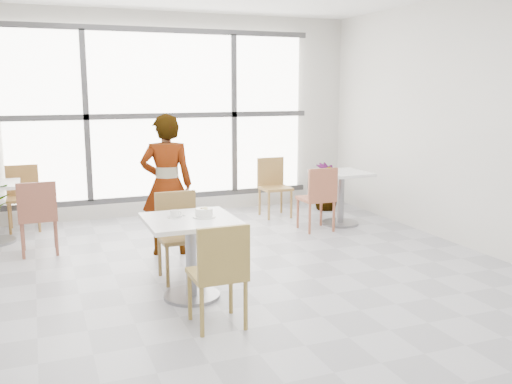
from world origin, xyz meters
name	(u,v)px	position (x,y,z in m)	size (l,w,h in m)	color
floor	(245,288)	(0.00, 0.00, 0.00)	(7.00, 7.00, 0.00)	#9E9EA5
wall_back	(162,115)	(0.00, 3.50, 1.50)	(6.00, 6.00, 0.00)	silver
wall_right	(497,125)	(3.00, 0.00, 1.50)	(7.00, 7.00, 0.00)	silver
window	(163,116)	(0.00, 3.44, 1.50)	(4.60, 0.07, 2.52)	white
main_table	(191,243)	(-0.53, -0.03, 0.52)	(0.80, 0.80, 0.75)	white
chair_near	(220,269)	(-0.50, -0.78, 0.50)	(0.42, 0.42, 0.87)	olive
chair_far	(178,229)	(-0.50, 0.57, 0.50)	(0.42, 0.42, 0.87)	olive
oatmeal_bowl	(204,213)	(-0.41, -0.04, 0.79)	(0.21, 0.21, 0.10)	white
coffee_cup	(175,214)	(-0.66, 0.04, 0.78)	(0.16, 0.13, 0.07)	white
person	(167,185)	(-0.42, 1.42, 0.81)	(0.59, 0.39, 1.62)	black
bg_table_right	(341,190)	(2.16, 1.93, 0.49)	(0.70, 0.70, 0.75)	silver
bg_chair_left_near	(38,213)	(-1.82, 1.89, 0.50)	(0.42, 0.42, 0.87)	brown
bg_chair_left_far	(23,193)	(-1.99, 3.28, 0.50)	(0.42, 0.42, 0.87)	olive
bg_chair_right_near	(319,195)	(1.69, 1.69, 0.50)	(0.42, 0.42, 0.87)	#A35A3F
bg_chair_right_far	(273,183)	(1.50, 2.79, 0.50)	(0.42, 0.42, 0.87)	#A17840
plant_right	(326,187)	(2.44, 2.87, 0.37)	(0.41, 0.41, 0.74)	#49743C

